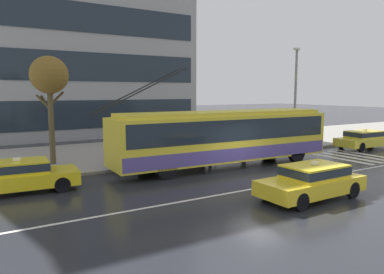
{
  "coord_description": "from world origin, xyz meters",
  "views": [
    {
      "loc": [
        -11.13,
        -12.33,
        3.96
      ],
      "look_at": [
        -1.27,
        4.04,
        1.58
      ],
      "focal_mm": 33.92,
      "sensor_mm": 36.0,
      "label": 1
    }
  ],
  "objects_px": {
    "pedestrian_approaching_curb": "(211,128)",
    "pedestrian_walking_past": "(142,131)",
    "taxi_oncoming_near": "(312,180)",
    "taxi_ahead_of_bus": "(365,139)",
    "trolleybus": "(225,136)",
    "street_lamp": "(296,89)",
    "taxi_queued_behind_bus": "(21,175)",
    "street_tree_bare": "(49,77)",
    "pedestrian_waiting_by_pole": "(202,128)",
    "bus_shelter": "(182,125)",
    "pedestrian_at_shelter": "(246,126)"
  },
  "relations": [
    {
      "from": "pedestrian_approaching_curb",
      "to": "pedestrian_walking_past",
      "type": "distance_m",
      "value": 4.13
    },
    {
      "from": "taxi_oncoming_near",
      "to": "pedestrian_approaching_curb",
      "type": "height_order",
      "value": "pedestrian_approaching_curb"
    },
    {
      "from": "taxi_ahead_of_bus",
      "to": "pedestrian_walking_past",
      "type": "relative_size",
      "value": 2.45
    },
    {
      "from": "trolleybus",
      "to": "street_lamp",
      "type": "height_order",
      "value": "street_lamp"
    },
    {
      "from": "taxi_queued_behind_bus",
      "to": "street_lamp",
      "type": "height_order",
      "value": "street_lamp"
    },
    {
      "from": "pedestrian_walking_past",
      "to": "street_lamp",
      "type": "xyz_separation_m",
      "value": [
        10.67,
        -1.61,
        2.45
      ]
    },
    {
      "from": "pedestrian_walking_past",
      "to": "street_lamp",
      "type": "height_order",
      "value": "street_lamp"
    },
    {
      "from": "taxi_oncoming_near",
      "to": "street_tree_bare",
      "type": "distance_m",
      "value": 13.84
    },
    {
      "from": "pedestrian_walking_past",
      "to": "taxi_ahead_of_bus",
      "type": "bearing_deg",
      "value": -14.82
    },
    {
      "from": "trolleybus",
      "to": "pedestrian_walking_past",
      "type": "height_order",
      "value": "trolleybus"
    },
    {
      "from": "trolleybus",
      "to": "pedestrian_walking_past",
      "type": "distance_m",
      "value": 4.93
    },
    {
      "from": "pedestrian_waiting_by_pole",
      "to": "trolleybus",
      "type": "bearing_deg",
      "value": -104.92
    },
    {
      "from": "taxi_ahead_of_bus",
      "to": "street_lamp",
      "type": "relative_size",
      "value": 0.69
    },
    {
      "from": "trolleybus",
      "to": "bus_shelter",
      "type": "height_order",
      "value": "trolleybus"
    },
    {
      "from": "taxi_ahead_of_bus",
      "to": "bus_shelter",
      "type": "xyz_separation_m",
      "value": [
        -12.54,
        3.97,
        1.24
      ]
    },
    {
      "from": "trolleybus",
      "to": "street_tree_bare",
      "type": "bearing_deg",
      "value": 149.59
    },
    {
      "from": "bus_shelter",
      "to": "pedestrian_walking_past",
      "type": "xyz_separation_m",
      "value": [
        -2.64,
        0.04,
        -0.24
      ]
    },
    {
      "from": "taxi_queued_behind_bus",
      "to": "street_lamp",
      "type": "xyz_separation_m",
      "value": [
        17.49,
        2.16,
        3.46
      ]
    },
    {
      "from": "taxi_ahead_of_bus",
      "to": "street_lamp",
      "type": "height_order",
      "value": "street_lamp"
    },
    {
      "from": "street_lamp",
      "to": "pedestrian_approaching_curb",
      "type": "bearing_deg",
      "value": 177.82
    },
    {
      "from": "pedestrian_at_shelter",
      "to": "pedestrian_approaching_curb",
      "type": "distance_m",
      "value": 2.59
    },
    {
      "from": "taxi_ahead_of_bus",
      "to": "pedestrian_approaching_curb",
      "type": "distance_m",
      "value": 11.63
    },
    {
      "from": "taxi_oncoming_near",
      "to": "pedestrian_waiting_by_pole",
      "type": "distance_m",
      "value": 10.45
    },
    {
      "from": "taxi_queued_behind_bus",
      "to": "pedestrian_walking_past",
      "type": "bearing_deg",
      "value": 28.93
    },
    {
      "from": "pedestrian_at_shelter",
      "to": "bus_shelter",
      "type": "bearing_deg",
      "value": 160.08
    },
    {
      "from": "pedestrian_walking_past",
      "to": "street_tree_bare",
      "type": "bearing_deg",
      "value": 170.37
    },
    {
      "from": "taxi_ahead_of_bus",
      "to": "pedestrian_walking_past",
      "type": "bearing_deg",
      "value": 165.18
    },
    {
      "from": "pedestrian_at_shelter",
      "to": "street_tree_bare",
      "type": "height_order",
      "value": "street_tree_bare"
    },
    {
      "from": "pedestrian_walking_past",
      "to": "street_lamp",
      "type": "distance_m",
      "value": 11.06
    },
    {
      "from": "street_lamp",
      "to": "taxi_oncoming_near",
      "type": "bearing_deg",
      "value": -133.54
    },
    {
      "from": "pedestrian_approaching_curb",
      "to": "pedestrian_waiting_by_pole",
      "type": "relative_size",
      "value": 1.05
    },
    {
      "from": "taxi_queued_behind_bus",
      "to": "pedestrian_approaching_curb",
      "type": "height_order",
      "value": "pedestrian_approaching_curb"
    },
    {
      "from": "street_lamp",
      "to": "street_tree_bare",
      "type": "bearing_deg",
      "value": 171.09
    },
    {
      "from": "pedestrian_approaching_curb",
      "to": "pedestrian_at_shelter",
      "type": "bearing_deg",
      "value": -1.87
    },
    {
      "from": "trolleybus",
      "to": "pedestrian_waiting_by_pole",
      "type": "xyz_separation_m",
      "value": [
        1.0,
        3.76,
        0.08
      ]
    },
    {
      "from": "bus_shelter",
      "to": "trolleybus",
      "type": "bearing_deg",
      "value": -82.86
    },
    {
      "from": "pedestrian_walking_past",
      "to": "pedestrian_waiting_by_pole",
      "type": "distance_m",
      "value": 4.11
    },
    {
      "from": "bus_shelter",
      "to": "pedestrian_approaching_curb",
      "type": "height_order",
      "value": "bus_shelter"
    },
    {
      "from": "pedestrian_at_shelter",
      "to": "trolleybus",
      "type": "bearing_deg",
      "value": -144.88
    },
    {
      "from": "bus_shelter",
      "to": "street_lamp",
      "type": "height_order",
      "value": "street_lamp"
    },
    {
      "from": "taxi_oncoming_near",
      "to": "bus_shelter",
      "type": "height_order",
      "value": "bus_shelter"
    },
    {
      "from": "taxi_queued_behind_bus",
      "to": "street_tree_bare",
      "type": "bearing_deg",
      "value": 66.06
    },
    {
      "from": "pedestrian_waiting_by_pole",
      "to": "pedestrian_approaching_curb",
      "type": "bearing_deg",
      "value": -99.14
    },
    {
      "from": "taxi_queued_behind_bus",
      "to": "pedestrian_walking_past",
      "type": "distance_m",
      "value": 7.86
    },
    {
      "from": "street_tree_bare",
      "to": "taxi_oncoming_near",
      "type": "bearing_deg",
      "value": -57.17
    },
    {
      "from": "bus_shelter",
      "to": "pedestrian_at_shelter",
      "type": "bearing_deg",
      "value": -19.92
    },
    {
      "from": "taxi_oncoming_near",
      "to": "pedestrian_waiting_by_pole",
      "type": "height_order",
      "value": "pedestrian_waiting_by_pole"
    },
    {
      "from": "pedestrian_approaching_curb",
      "to": "taxi_queued_behind_bus",
      "type": "bearing_deg",
      "value": -167.31
    },
    {
      "from": "trolleybus",
      "to": "pedestrian_at_shelter",
      "type": "distance_m",
      "value": 4.14
    },
    {
      "from": "taxi_ahead_of_bus",
      "to": "pedestrian_waiting_by_pole",
      "type": "distance_m",
      "value": 11.79
    }
  ]
}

